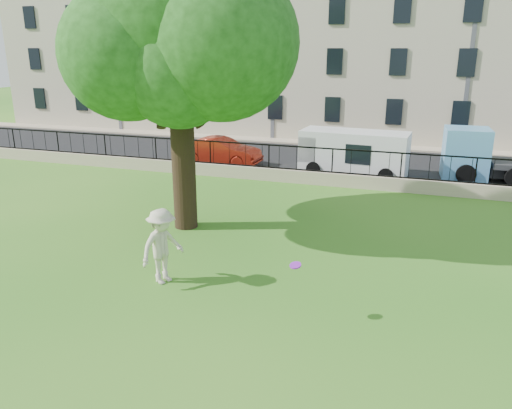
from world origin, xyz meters
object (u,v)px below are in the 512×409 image
(tree, at_px, (175,23))
(frisbee, at_px, (295,265))
(white_van, at_px, (354,153))
(man, at_px, (162,246))
(red_sedan, at_px, (221,151))
(blue_truck, at_px, (509,156))

(tree, bearing_deg, frisbee, -42.99)
(tree, relative_size, frisbee, 37.65)
(frisbee, distance_m, white_van, 14.38)
(tree, bearing_deg, man, -70.35)
(man, bearing_deg, red_sedan, 38.28)
(tree, relative_size, red_sedan, 2.33)
(tree, bearing_deg, white_van, 63.78)
(tree, relative_size, blue_truck, 1.76)
(man, distance_m, frisbee, 3.88)
(man, relative_size, red_sedan, 0.47)
(red_sedan, bearing_deg, tree, -162.75)
(man, relative_size, frisbee, 7.63)
(frisbee, height_order, red_sedan, red_sedan)
(man, xyz_separation_m, red_sedan, (-3.93, 13.62, -0.31))
(white_van, xyz_separation_m, blue_truck, (7.03, 1.00, 0.13))
(frisbee, bearing_deg, white_van, 92.64)
(frisbee, distance_m, red_sedan, 16.32)
(man, bearing_deg, blue_truck, -12.65)
(tree, relative_size, man, 4.93)
(man, height_order, white_van, white_van)
(frisbee, bearing_deg, tree, 137.01)
(tree, distance_m, red_sedan, 11.45)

